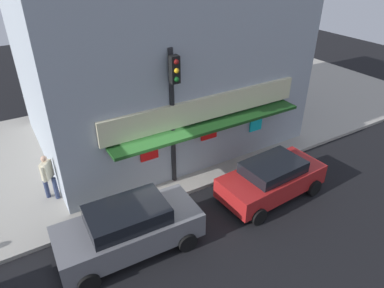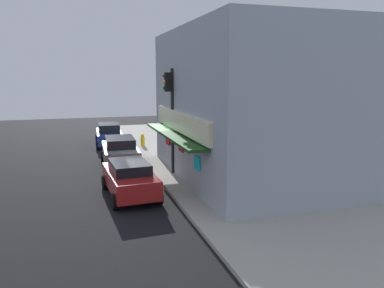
{
  "view_description": "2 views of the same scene",
  "coord_description": "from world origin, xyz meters",
  "px_view_note": "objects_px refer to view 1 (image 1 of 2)",
  "views": [
    {
      "loc": [
        -4.49,
        -9.33,
        8.58
      ],
      "look_at": [
        1.73,
        1.04,
        1.54
      ],
      "focal_mm": 32.61,
      "sensor_mm": 36.0,
      "label": 1
    },
    {
      "loc": [
        19.56,
        -3.78,
        5.21
      ],
      "look_at": [
        1.74,
        1.74,
        1.8
      ],
      "focal_mm": 35.45,
      "sensor_mm": 36.0,
      "label": 2
    }
  ],
  "objects_px": {
    "potted_plant_by_doorway": "(193,154)",
    "traffic_light": "(173,103)",
    "potted_plant_by_window": "(252,128)",
    "trash_can": "(154,160)",
    "parked_car_red": "(272,178)",
    "parked_car_grey": "(129,228)",
    "pedestrian": "(48,175)"
  },
  "relations": [
    {
      "from": "traffic_light",
      "to": "potted_plant_by_window",
      "type": "bearing_deg",
      "value": 14.05
    },
    {
      "from": "pedestrian",
      "to": "parked_car_red",
      "type": "bearing_deg",
      "value": -28.84
    },
    {
      "from": "traffic_light",
      "to": "potted_plant_by_doorway",
      "type": "relative_size",
      "value": 5.77
    },
    {
      "from": "traffic_light",
      "to": "potted_plant_by_doorway",
      "type": "bearing_deg",
      "value": 28.49
    },
    {
      "from": "parked_car_red",
      "to": "potted_plant_by_window",
      "type": "bearing_deg",
      "value": 60.23
    },
    {
      "from": "traffic_light",
      "to": "parked_car_grey",
      "type": "height_order",
      "value": "traffic_light"
    },
    {
      "from": "trash_can",
      "to": "potted_plant_by_window",
      "type": "relative_size",
      "value": 0.85
    },
    {
      "from": "parked_car_grey",
      "to": "potted_plant_by_window",
      "type": "bearing_deg",
      "value": 24.28
    },
    {
      "from": "trash_can",
      "to": "parked_car_red",
      "type": "bearing_deg",
      "value": -50.64
    },
    {
      "from": "trash_can",
      "to": "parked_car_red",
      "type": "distance_m",
      "value": 4.94
    },
    {
      "from": "traffic_light",
      "to": "potted_plant_by_window",
      "type": "relative_size",
      "value": 5.39
    },
    {
      "from": "traffic_light",
      "to": "trash_can",
      "type": "xyz_separation_m",
      "value": [
        -0.35,
        1.27,
        -3.01
      ]
    },
    {
      "from": "trash_can",
      "to": "traffic_light",
      "type": "bearing_deg",
      "value": -74.5
    },
    {
      "from": "traffic_light",
      "to": "parked_car_red",
      "type": "relative_size",
      "value": 1.26
    },
    {
      "from": "pedestrian",
      "to": "potted_plant_by_doorway",
      "type": "distance_m",
      "value": 5.79
    },
    {
      "from": "potted_plant_by_doorway",
      "to": "parked_car_grey",
      "type": "xyz_separation_m",
      "value": [
        -4.1,
        -2.95,
        0.18
      ]
    },
    {
      "from": "traffic_light",
      "to": "pedestrian",
      "type": "bearing_deg",
      "value": 161.96
    },
    {
      "from": "pedestrian",
      "to": "parked_car_grey",
      "type": "distance_m",
      "value": 4.1
    },
    {
      "from": "trash_can",
      "to": "potted_plant_by_window",
      "type": "xyz_separation_m",
      "value": [
        5.29,
        -0.04,
        0.11
      ]
    },
    {
      "from": "potted_plant_by_doorway",
      "to": "traffic_light",
      "type": "bearing_deg",
      "value": -151.51
    },
    {
      "from": "pedestrian",
      "to": "potted_plant_by_window",
      "type": "xyz_separation_m",
      "value": [
        9.43,
        -0.23,
        -0.49
      ]
    },
    {
      "from": "traffic_light",
      "to": "parked_car_red",
      "type": "xyz_separation_m",
      "value": [
        2.77,
        -2.54,
        -2.78
      ]
    },
    {
      "from": "parked_car_red",
      "to": "parked_car_grey",
      "type": "height_order",
      "value": "parked_car_grey"
    },
    {
      "from": "traffic_light",
      "to": "potted_plant_by_doorway",
      "type": "xyz_separation_m",
      "value": [
        1.21,
        0.66,
        -2.9
      ]
    },
    {
      "from": "pedestrian",
      "to": "parked_car_red",
      "type": "height_order",
      "value": "pedestrian"
    },
    {
      "from": "traffic_light",
      "to": "potted_plant_by_window",
      "type": "xyz_separation_m",
      "value": [
        4.93,
        1.23,
        -2.9
      ]
    },
    {
      "from": "potted_plant_by_doorway",
      "to": "pedestrian",
      "type": "bearing_deg",
      "value": 171.96
    },
    {
      "from": "pedestrian",
      "to": "potted_plant_by_window",
      "type": "height_order",
      "value": "pedestrian"
    },
    {
      "from": "potted_plant_by_window",
      "to": "parked_car_red",
      "type": "bearing_deg",
      "value": -119.77
    },
    {
      "from": "traffic_light",
      "to": "trash_can",
      "type": "relative_size",
      "value": 6.33
    },
    {
      "from": "pedestrian",
      "to": "potted_plant_by_doorway",
      "type": "relative_size",
      "value": 1.98
    },
    {
      "from": "trash_can",
      "to": "parked_car_red",
      "type": "xyz_separation_m",
      "value": [
        3.13,
        -3.81,
        0.23
      ]
    }
  ]
}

